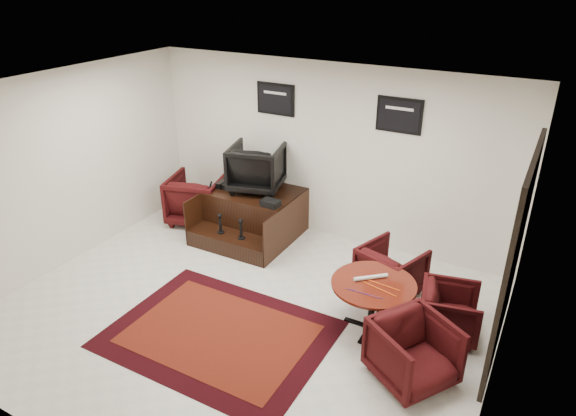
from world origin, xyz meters
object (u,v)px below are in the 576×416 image
object	(u,v)px
shine_podium	(253,215)
shine_chair	(257,165)
table_chair_back	(391,268)
armchair_side	(197,196)
meeting_table	(373,289)
table_chair_window	(450,310)
table_chair_corner	(414,350)

from	to	relation	value
shine_podium	shine_chair	bearing A→B (deg)	90.00
shine_podium	table_chair_back	bearing A→B (deg)	-11.99
armchair_side	shine_chair	bearing A→B (deg)	174.59
meeting_table	table_chair_window	bearing A→B (deg)	22.93
meeting_table	table_chair_back	size ratio (longest dim) A/B	1.32
shine_chair	meeting_table	world-z (taller)	shine_chair
shine_chair	table_chair_window	xyz separation A→B (m)	(3.43, -1.19, -0.82)
shine_chair	table_chair_back	bearing A→B (deg)	149.99
meeting_table	table_chair_corner	bearing A→B (deg)	-41.34
armchair_side	table_chair_window	xyz separation A→B (m)	(4.53, -0.99, -0.11)
meeting_table	table_chair_window	world-z (taller)	table_chair_window
armchair_side	table_chair_back	xyz separation A→B (m)	(3.63, -0.49, -0.08)
table_chair_corner	table_chair_window	bearing A→B (deg)	23.45
table_chair_window	shine_podium	bearing A→B (deg)	61.08
shine_podium	armchair_side	world-z (taller)	armchair_side
armchair_side	meeting_table	world-z (taller)	armchair_side
shine_podium	armchair_side	distance (m)	1.11
shine_podium	meeting_table	distance (m)	2.94
shine_podium	shine_chair	xyz separation A→B (m)	(0.00, 0.15, 0.82)
meeting_table	table_chair_corner	size ratio (longest dim) A/B	1.28
shine_chair	table_chair_back	size ratio (longest dim) A/B	1.09
table_chair_back	table_chair_window	xyz separation A→B (m)	(0.90, -0.51, -0.04)
table_chair_back	table_chair_corner	size ratio (longest dim) A/B	0.97
shine_chair	table_chair_window	distance (m)	3.72
shine_podium	meeting_table	world-z (taller)	shine_podium
armchair_side	meeting_table	xyz separation A→B (m)	(3.68, -1.35, 0.12)
armchair_side	table_chair_corner	size ratio (longest dim) A/B	1.16
armchair_side	table_chair_window	bearing A→B (deg)	152.11
table_chair_back	table_chair_corner	world-z (taller)	table_chair_corner
table_chair_window	table_chair_back	bearing A→B (deg)	48.71
shine_podium	table_chair_window	distance (m)	3.58
table_chair_window	table_chair_corner	bearing A→B (deg)	158.05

